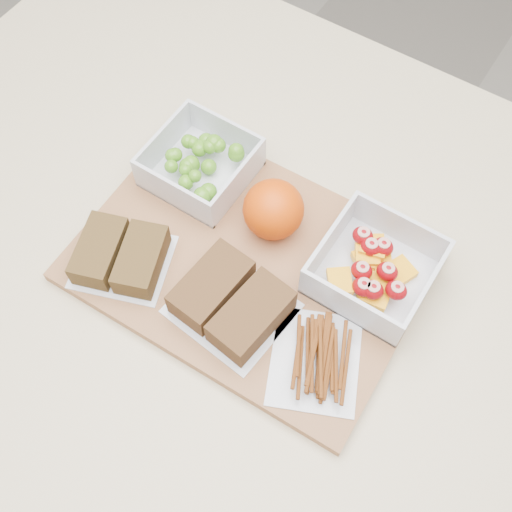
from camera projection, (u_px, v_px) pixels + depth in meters
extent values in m
plane|color=gray|center=(255.00, 435.00, 1.61)|extent=(4.00, 4.00, 0.00)
cube|color=beige|center=(254.00, 380.00, 1.22)|extent=(1.20, 0.90, 0.90)
cube|color=#9D6941|center=(248.00, 264.00, 0.82)|extent=(0.43, 0.31, 0.02)
cube|color=silver|center=(202.00, 173.00, 0.87)|extent=(0.13, 0.13, 0.00)
cube|color=silver|center=(226.00, 132.00, 0.88)|extent=(0.13, 0.00, 0.05)
cube|color=silver|center=(173.00, 194.00, 0.83)|extent=(0.13, 0.00, 0.05)
cube|color=silver|center=(238.00, 183.00, 0.84)|extent=(0.00, 0.12, 0.05)
cube|color=silver|center=(164.00, 143.00, 0.87)|extent=(0.00, 0.12, 0.05)
sphere|color=#50901D|center=(187.00, 166.00, 0.85)|extent=(0.02, 0.02, 0.02)
sphere|color=#50901D|center=(172.00, 156.00, 0.85)|extent=(0.02, 0.02, 0.02)
sphere|color=#50901D|center=(210.00, 147.00, 0.86)|extent=(0.02, 0.02, 0.02)
sphere|color=#50901D|center=(209.00, 167.00, 0.86)|extent=(0.02, 0.02, 0.02)
sphere|color=#50901D|center=(188.00, 142.00, 0.86)|extent=(0.02, 0.02, 0.02)
sphere|color=#50901D|center=(193.00, 165.00, 0.86)|extent=(0.02, 0.02, 0.02)
sphere|color=#50901D|center=(193.00, 143.00, 0.86)|extent=(0.02, 0.02, 0.02)
sphere|color=#50901D|center=(202.00, 196.00, 0.82)|extent=(0.02, 0.02, 0.02)
sphere|color=#50901D|center=(236.00, 154.00, 0.85)|extent=(0.02, 0.02, 0.02)
sphere|color=#50901D|center=(214.00, 143.00, 0.86)|extent=(0.02, 0.02, 0.02)
sphere|color=#50901D|center=(171.00, 166.00, 0.85)|extent=(0.02, 0.02, 0.02)
sphere|color=#50901D|center=(236.00, 151.00, 0.85)|extent=(0.02, 0.02, 0.02)
sphere|color=#50901D|center=(186.00, 182.00, 0.84)|extent=(0.02, 0.02, 0.02)
sphere|color=#50901D|center=(207.00, 146.00, 0.86)|extent=(0.02, 0.02, 0.02)
sphere|color=#50901D|center=(199.00, 149.00, 0.86)|extent=(0.02, 0.02, 0.02)
sphere|color=#50901D|center=(218.00, 145.00, 0.86)|extent=(0.02, 0.02, 0.02)
sphere|color=#50901D|center=(208.00, 191.00, 0.82)|extent=(0.02, 0.02, 0.02)
sphere|color=#50901D|center=(209.00, 199.00, 0.83)|extent=(0.02, 0.02, 0.02)
sphere|color=#50901D|center=(200.00, 146.00, 0.86)|extent=(0.02, 0.02, 0.02)
sphere|color=#50901D|center=(185.00, 170.00, 0.85)|extent=(0.02, 0.02, 0.02)
sphere|color=#50901D|center=(206.00, 141.00, 0.87)|extent=(0.02, 0.02, 0.02)
sphere|color=#50901D|center=(195.00, 176.00, 0.83)|extent=(0.02, 0.02, 0.02)
sphere|color=#50901D|center=(191.00, 163.00, 0.85)|extent=(0.02, 0.02, 0.02)
sphere|color=#50901D|center=(175.00, 155.00, 0.85)|extent=(0.02, 0.02, 0.02)
cube|color=silver|center=(372.00, 277.00, 0.80)|extent=(0.13, 0.13, 0.01)
cube|color=silver|center=(400.00, 229.00, 0.80)|extent=(0.13, 0.01, 0.06)
cube|color=silver|center=(349.00, 308.00, 0.75)|extent=(0.13, 0.01, 0.06)
cube|color=silver|center=(424.00, 293.00, 0.76)|extent=(0.01, 0.12, 0.06)
cube|color=silver|center=(329.00, 242.00, 0.79)|extent=(0.01, 0.12, 0.06)
cube|color=orange|center=(369.00, 286.00, 0.77)|extent=(0.04, 0.04, 0.01)
cube|color=orange|center=(374.00, 252.00, 0.80)|extent=(0.05, 0.06, 0.01)
cube|color=orange|center=(384.00, 273.00, 0.78)|extent=(0.05, 0.05, 0.01)
cube|color=orange|center=(398.00, 273.00, 0.79)|extent=(0.04, 0.05, 0.01)
cube|color=orange|center=(367.00, 253.00, 0.79)|extent=(0.04, 0.05, 0.01)
cube|color=orange|center=(373.00, 248.00, 0.79)|extent=(0.04, 0.03, 0.01)
cube|color=orange|center=(340.00, 282.00, 0.77)|extent=(0.04, 0.04, 0.01)
cube|color=orange|center=(376.00, 295.00, 0.77)|extent=(0.04, 0.04, 0.01)
cube|color=orange|center=(366.00, 261.00, 0.79)|extent=(0.04, 0.04, 0.01)
ellipsoid|color=#97070F|center=(387.00, 272.00, 0.77)|extent=(0.03, 0.02, 0.02)
ellipsoid|color=#97070F|center=(373.00, 290.00, 0.76)|extent=(0.03, 0.02, 0.02)
ellipsoid|color=#97070F|center=(363.00, 236.00, 0.79)|extent=(0.03, 0.02, 0.02)
ellipsoid|color=#97070F|center=(396.00, 290.00, 0.76)|extent=(0.03, 0.02, 0.02)
ellipsoid|color=#97070F|center=(371.00, 247.00, 0.78)|extent=(0.03, 0.02, 0.02)
ellipsoid|color=#97070F|center=(363.00, 287.00, 0.76)|extent=(0.03, 0.02, 0.02)
ellipsoid|color=#97070F|center=(362.00, 271.00, 0.77)|extent=(0.03, 0.02, 0.02)
ellipsoid|color=#97070F|center=(383.00, 247.00, 0.78)|extent=(0.03, 0.02, 0.02)
sphere|color=#E64805|center=(273.00, 209.00, 0.80)|extent=(0.08, 0.08, 0.08)
cube|color=silver|center=(123.00, 262.00, 0.81)|extent=(0.14, 0.14, 0.00)
cube|color=#543D1C|center=(100.00, 251.00, 0.80)|extent=(0.08, 0.10, 0.03)
cube|color=#543D1C|center=(141.00, 259.00, 0.79)|extent=(0.08, 0.10, 0.03)
cube|color=silver|center=(232.00, 308.00, 0.78)|extent=(0.14, 0.13, 0.00)
cube|color=brown|center=(212.00, 287.00, 0.77)|extent=(0.07, 0.11, 0.04)
cube|color=brown|center=(251.00, 316.00, 0.75)|extent=(0.07, 0.11, 0.04)
cube|color=silver|center=(315.00, 361.00, 0.75)|extent=(0.14, 0.15, 0.00)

